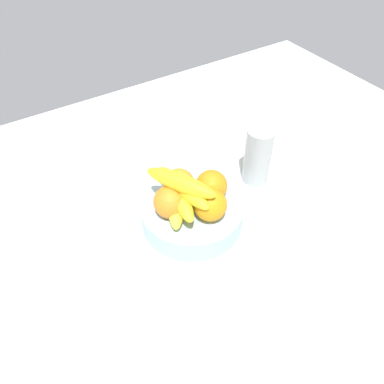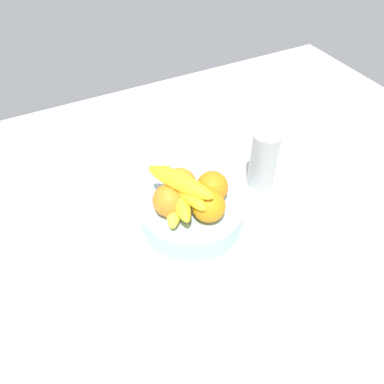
# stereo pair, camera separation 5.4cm
# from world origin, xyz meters

# --- Properties ---
(ground_plane) EXTENTS (1.80, 1.40, 0.03)m
(ground_plane) POSITION_xyz_m (0.00, 0.00, -0.01)
(ground_plane) COLOR silver
(fruit_bowl) EXTENTS (0.24, 0.24, 0.06)m
(fruit_bowl) POSITION_xyz_m (0.02, -0.03, 0.03)
(fruit_bowl) COLOR #A7C7DA
(fruit_bowl) RESTS_ON ground_plane
(orange_front_left) EXTENTS (0.08, 0.08, 0.08)m
(orange_front_left) POSITION_xyz_m (-0.03, -0.03, 0.10)
(orange_front_left) COLOR orange
(orange_front_left) RESTS_ON fruit_bowl
(orange_front_right) EXTENTS (0.08, 0.08, 0.08)m
(orange_front_right) POSITION_xyz_m (0.03, -0.07, 0.10)
(orange_front_right) COLOR orange
(orange_front_right) RESTS_ON fruit_bowl
(orange_center) EXTENTS (0.08, 0.08, 0.08)m
(orange_center) POSITION_xyz_m (0.08, -0.03, 0.10)
(orange_center) COLOR orange
(orange_center) RESTS_ON fruit_bowl
(orange_back_left) EXTENTS (0.08, 0.08, 0.08)m
(orange_back_left) POSITION_xyz_m (0.01, 0.02, 0.10)
(orange_back_left) COLOR orange
(orange_back_left) RESTS_ON fruit_bowl
(banana_bunch) EXTENTS (0.12, 0.18, 0.11)m
(banana_bunch) POSITION_xyz_m (0.05, -0.03, 0.11)
(banana_bunch) COLOR yellow
(banana_bunch) RESTS_ON fruit_bowl
(thermos_tumbler) EXTENTS (0.07, 0.07, 0.16)m
(thermos_tumbler) POSITION_xyz_m (-0.21, -0.07, 0.08)
(thermos_tumbler) COLOR #ADB2B6
(thermos_tumbler) RESTS_ON ground_plane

